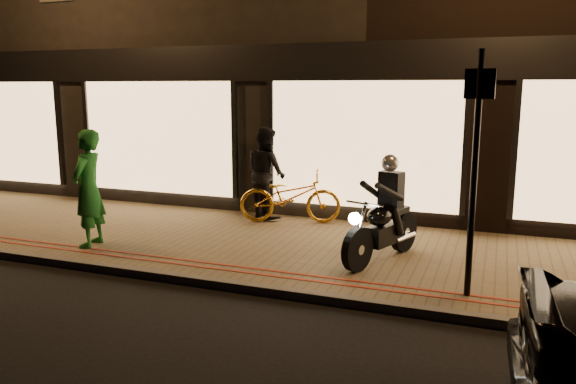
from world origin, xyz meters
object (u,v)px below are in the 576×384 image
(motorcycle, at_px, (384,220))
(sign_post, at_px, (475,162))
(bicycle_gold, at_px, (290,196))
(person_green, at_px, (88,188))

(motorcycle, distance_m, sign_post, 1.97)
(bicycle_gold, height_order, person_green, person_green)
(person_green, bearing_deg, bicycle_gold, 125.76)
(motorcycle, xyz_separation_m, bicycle_gold, (-2.15, 1.75, -0.11))
(bicycle_gold, bearing_deg, sign_post, -146.22)
(sign_post, xyz_separation_m, person_green, (-5.91, 0.15, -0.73))
(sign_post, height_order, person_green, sign_post)
(sign_post, bearing_deg, bicycle_gold, 140.55)
(person_green, bearing_deg, sign_post, 77.29)
(bicycle_gold, bearing_deg, person_green, 120.22)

